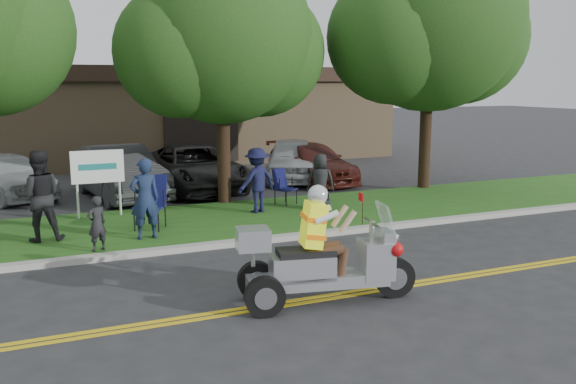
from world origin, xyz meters
name	(u,v)px	position (x,y,z in m)	size (l,w,h in m)	color
ground	(326,286)	(0.00, 0.00, 0.00)	(120.00, 120.00, 0.00)	#28282B
centerline_near	(342,297)	(0.00, -0.58, 0.01)	(60.00, 0.10, 0.01)	gold
centerline_far	(337,294)	(0.00, -0.42, 0.01)	(60.00, 0.10, 0.01)	gold
curb	(261,240)	(0.00, 3.05, 0.06)	(60.00, 0.25, 0.12)	#A8A89E
grass_verge	(230,220)	(0.00, 5.20, 0.06)	(60.00, 4.00, 0.10)	#215015
commercial_building	(177,112)	(2.00, 18.98, 2.01)	(18.00, 8.20, 4.00)	#9E7F5B
tree_mid	(223,42)	(0.55, 7.23, 4.43)	(5.88, 4.80, 7.05)	#332114
tree_right	(431,27)	(7.06, 7.03, 5.03)	(6.86, 5.60, 8.07)	#332114
business_sign	(98,170)	(-2.90, 6.60, 1.26)	(1.25, 0.06, 1.75)	silver
trike_scooter	(320,262)	(-0.44, -0.65, 0.65)	(2.84, 1.20, 1.86)	black
lawn_chair_a	(151,198)	(-1.93, 4.94, 0.78)	(0.87, 0.88, 1.20)	black
lawn_chair_b	(283,184)	(1.88, 6.31, 0.64)	(0.68, 0.69, 0.96)	black
spectator_adult_left	(145,199)	(-2.25, 4.00, 0.96)	(0.63, 0.41, 1.71)	#192646
spectator_adult_mid	(39,196)	(-4.29, 4.68, 1.06)	(0.92, 0.72, 1.90)	black
spectator_chair_a	(257,180)	(0.85, 5.57, 0.93)	(1.06, 0.61, 1.65)	#141537
spectator_chair_b	(320,181)	(2.50, 5.26, 0.84)	(0.71, 0.46, 1.46)	black
child_left	(97,224)	(-3.30, 3.40, 0.65)	(0.40, 0.26, 1.10)	black
parked_car_far_left	(8,175)	(-5.00, 10.70, 0.69)	(1.62, 4.03, 1.37)	#A1A4A8
parked_car_left	(120,172)	(-2.00, 9.43, 0.77)	(1.63, 4.67, 1.54)	#303032
parked_car_mid	(194,168)	(0.33, 9.78, 0.71)	(2.37, 5.13, 1.43)	black
parked_car_right	(312,163)	(4.50, 9.95, 0.64)	(1.81, 4.44, 1.29)	#41140F
parked_car_far_right	(292,159)	(4.00, 10.52, 0.74)	(1.75, 4.34, 1.48)	#A7A9AE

